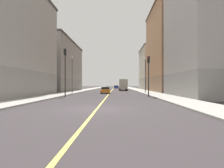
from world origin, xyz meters
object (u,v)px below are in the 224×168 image
at_px(building_left_near, 217,10).
at_px(car_blue, 116,87).
at_px(car_orange, 105,90).
at_px(traffic_light_right_near, 65,66).
at_px(street_lamp_right_near, 72,71).
at_px(building_left_far, 158,69).
at_px(building_left_mid, 176,49).
at_px(building_right_midblock, 53,67).
at_px(traffic_light_left_near, 148,70).
at_px(street_lamp_left_near, 145,71).
at_px(box_truck, 123,85).
at_px(car_yellow, 123,88).

xyz_separation_m(building_left_near, car_blue, (-13.89, 54.05, -11.34)).
bearing_deg(car_orange, traffic_light_right_near, -115.70).
relative_size(building_left_near, street_lamp_right_near, 3.55).
bearing_deg(building_left_far, building_left_mid, -90.00).
bearing_deg(car_blue, building_left_near, -75.59).
distance_m(building_right_midblock, traffic_light_right_near, 24.44).
distance_m(building_left_mid, street_lamp_right_near, 24.43).
distance_m(traffic_light_right_near, car_blue, 54.63).
height_order(building_left_near, building_right_midblock, building_left_near).
height_order(traffic_light_left_near, street_lamp_left_near, street_lamp_left_near).
bearing_deg(box_truck, building_right_midblock, -162.28).
xyz_separation_m(traffic_light_right_near, car_orange, (5.06, 10.52, -3.68)).
bearing_deg(box_truck, car_blue, 94.46).
bearing_deg(building_right_midblock, box_truck, 17.72).
distance_m(building_left_mid, car_blue, 39.90).
xyz_separation_m(building_left_far, traffic_light_right_near, (-20.99, -36.73, -2.57)).
height_order(building_left_mid, building_left_far, building_left_mid).
bearing_deg(building_right_midblock, car_yellow, 38.25).
bearing_deg(traffic_light_right_near, box_truck, 72.23).
height_order(traffic_light_right_near, street_lamp_right_near, street_lamp_right_near).
distance_m(traffic_light_right_near, box_truck, 29.92).
relative_size(street_lamp_left_near, street_lamp_right_near, 1.00).
distance_m(street_lamp_left_near, car_blue, 44.74).
height_order(building_left_mid, box_truck, building_left_mid).
height_order(traffic_light_right_near, car_yellow, traffic_light_right_near).
xyz_separation_m(building_left_near, building_left_far, (-0.00, 36.73, -5.10)).
height_order(street_lamp_left_near, car_yellow, street_lamp_left_near).
height_order(street_lamp_right_near, car_blue, street_lamp_right_near).
relative_size(traffic_light_right_near, car_yellow, 1.59).
height_order(building_left_near, car_blue, building_left_near).
distance_m(street_lamp_left_near, box_truck, 19.10).
xyz_separation_m(building_left_far, street_lamp_right_near, (-21.97, -28.11, -2.60)).
height_order(street_lamp_left_near, car_orange, street_lamp_left_near).
distance_m(traffic_light_right_near, car_yellow, 38.54).
distance_m(building_left_near, building_left_far, 37.08).
bearing_deg(street_lamp_right_near, traffic_light_left_near, -34.31).
distance_m(building_right_midblock, car_orange, 19.58).
xyz_separation_m(street_lamp_left_near, street_lamp_right_near, (-13.64, -1.19, 0.01)).
relative_size(traffic_light_right_near, car_orange, 1.65).
distance_m(building_right_midblock, box_truck, 19.88).
bearing_deg(traffic_light_right_near, car_yellow, 75.90).
height_order(car_blue, car_yellow, car_yellow).
bearing_deg(building_left_mid, car_blue, 110.96).
bearing_deg(street_lamp_right_near, car_orange, 17.48).
height_order(building_left_far, street_lamp_left_near, building_left_far).
relative_size(building_left_mid, traffic_light_left_near, 3.48).
bearing_deg(traffic_light_left_near, building_left_far, 75.72).
bearing_deg(street_lamp_right_near, traffic_light_right_near, -83.48).
relative_size(building_left_near, car_yellow, 5.68).
distance_m(building_left_far, box_truck, 15.42).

